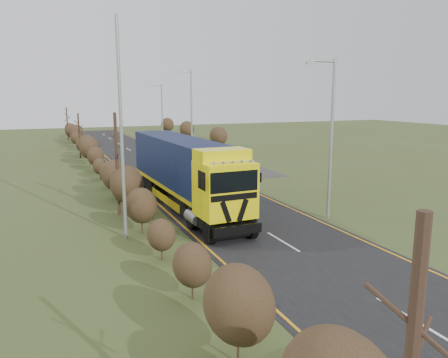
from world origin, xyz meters
TOP-DOWN VIEW (x-y plane):
  - ground at (0.00, 0.00)m, footprint 160.00×160.00m
  - road at (0.00, 10.00)m, footprint 8.00×120.00m
  - layby at (6.50, 20.00)m, footprint 6.00×18.00m
  - lane_markings at (0.00, 9.69)m, footprint 7.52×116.00m
  - hedgerow at (-6.00, 7.89)m, footprint 2.24×102.04m
  - lorry at (-2.28, 4.30)m, footprint 3.08×15.89m
  - car_red_hatchback at (4.80, 15.96)m, footprint 2.05×3.63m
  - car_blue_sedan at (7.31, 24.84)m, footprint 2.58×4.82m
  - streetlight_near at (4.49, -1.26)m, footprint 1.91×0.18m
  - streetlight_mid at (4.47, 23.37)m, footprint 2.04×0.19m
  - streetlight_far at (5.70, 40.19)m, footprint 1.83×0.18m
  - left_pole at (-6.90, -0.37)m, footprint 0.16×0.16m
  - speed_sign at (5.60, 12.66)m, footprint 0.63×0.10m
  - warning_board at (5.70, 22.25)m, footprint 0.78×0.11m

SIDE VIEW (x-z plane):
  - ground at x=0.00m, z-range 0.00..0.00m
  - road at x=0.00m, z-range 0.00..0.02m
  - layby at x=6.50m, z-range 0.00..0.02m
  - lane_markings at x=0.00m, z-range 0.03..0.03m
  - car_red_hatchback at x=4.80m, z-range 0.00..1.17m
  - car_blue_sedan at x=7.31m, z-range 0.00..1.51m
  - warning_board at x=5.70m, z-range 0.24..2.28m
  - speed_sign at x=5.60m, z-range 0.45..2.74m
  - hedgerow at x=-6.00m, z-range -1.41..4.64m
  - lorry at x=-2.28m, z-range 0.30..4.71m
  - streetlight_far at x=5.70m, z-range 0.42..8.98m
  - streetlight_near at x=4.49m, z-range 0.45..9.41m
  - streetlight_mid at x=4.47m, z-range 0.51..10.12m
  - left_pole at x=-6.90m, z-range 0.00..10.68m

